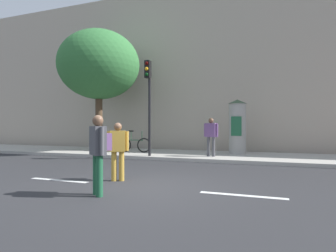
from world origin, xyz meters
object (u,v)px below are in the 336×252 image
pedestrian_with_bag (118,146)px  pedestrian_near_pole (211,134)px  street_tree (99,65)px  poster_column (237,126)px  pedestrian_in_light_jacket (99,147)px  traffic_light (149,92)px  bicycle_leaning (134,144)px

pedestrian_with_bag → pedestrian_near_pole: pedestrian_near_pole is taller
pedestrian_with_bag → street_tree: bearing=127.7°
poster_column → pedestrian_with_bag: bearing=-107.0°
pedestrian_in_light_jacket → pedestrian_with_bag: size_ratio=1.09×
traffic_light → pedestrian_in_light_jacket: bearing=-74.6°
street_tree → pedestrian_with_bag: bearing=-52.3°
pedestrian_in_light_jacket → poster_column: bearing=78.8°
traffic_light → pedestrian_with_bag: size_ratio=2.68×
bicycle_leaning → pedestrian_near_pole: bearing=-7.8°
poster_column → bicycle_leaning: (-4.92, -1.12, -0.92)m
traffic_light → pedestrian_near_pole: bearing=18.6°
poster_column → pedestrian_with_bag: size_ratio=1.67×
poster_column → pedestrian_in_light_jacket: poster_column is taller
pedestrian_in_light_jacket → bicycle_leaning: (-3.17, 7.71, -0.47)m
street_tree → pedestrian_near_pole: bearing=-7.1°
traffic_light → poster_column: size_ratio=1.61×
street_tree → pedestrian_near_pole: 7.23m
traffic_light → pedestrian_with_bag: bearing=-75.0°
poster_column → pedestrian_near_pole: size_ratio=1.55×
pedestrian_in_light_jacket → pedestrian_with_bag: (-0.47, 1.57, -0.10)m
street_tree → pedestrian_in_light_jacket: size_ratio=3.81×
pedestrian_in_light_jacket → bicycle_leaning: 8.35m
traffic_light → street_tree: size_ratio=0.65×
traffic_light → pedestrian_with_bag: 5.30m
traffic_light → pedestrian_in_light_jacket: size_ratio=2.46×
traffic_light → pedestrian_in_light_jacket: traffic_light is taller
traffic_light → pedestrian_near_pole: size_ratio=2.50×
poster_column → bicycle_leaning: size_ratio=1.46×
traffic_light → bicycle_leaning: size_ratio=2.35×
pedestrian_with_bag → bicycle_leaning: bearing=113.8°
poster_column → pedestrian_with_bag: 7.61m
bicycle_leaning → poster_column: bearing=12.9°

